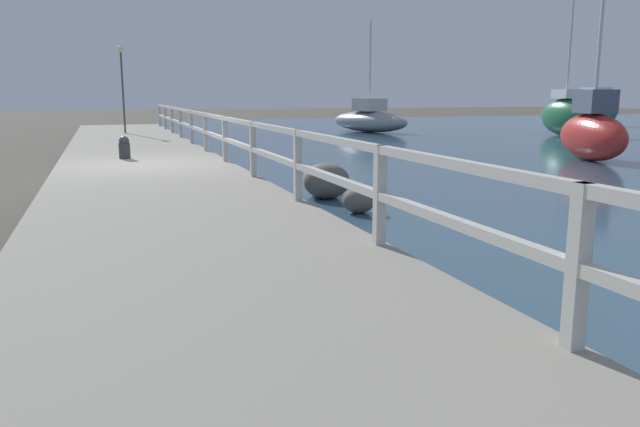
{
  "coord_description": "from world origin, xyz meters",
  "views": [
    {
      "loc": [
        -0.81,
        -13.54,
        1.76
      ],
      "look_at": [
        2.65,
        -3.54,
        -0.27
      ],
      "focal_mm": 35.0,
      "sensor_mm": 36.0,
      "label": 1
    }
  ],
  "objects_px": {
    "sailboat_red": "(593,132)",
    "mooring_bollard": "(124,148)",
    "sailboat_teal": "(594,110)",
    "sailboat_gray": "(369,120)",
    "dock_lamp": "(122,72)",
    "sailboat_green": "(565,115)"
  },
  "relations": [
    {
      "from": "sailboat_teal",
      "to": "sailboat_red",
      "type": "relative_size",
      "value": 0.83
    },
    {
      "from": "mooring_bollard",
      "to": "sailboat_red",
      "type": "height_order",
      "value": "sailboat_red"
    },
    {
      "from": "dock_lamp",
      "to": "sailboat_teal",
      "type": "height_order",
      "value": "sailboat_teal"
    },
    {
      "from": "dock_lamp",
      "to": "sailboat_green",
      "type": "distance_m",
      "value": 18.2
    },
    {
      "from": "sailboat_red",
      "to": "sailboat_gray",
      "type": "bearing_deg",
      "value": 107.65
    },
    {
      "from": "mooring_bollard",
      "to": "sailboat_teal",
      "type": "height_order",
      "value": "sailboat_teal"
    },
    {
      "from": "sailboat_teal",
      "to": "sailboat_green",
      "type": "bearing_deg",
      "value": -134.88
    },
    {
      "from": "sailboat_green",
      "to": "sailboat_gray",
      "type": "bearing_deg",
      "value": 149.58
    },
    {
      "from": "sailboat_gray",
      "to": "dock_lamp",
      "type": "bearing_deg",
      "value": 175.88
    },
    {
      "from": "sailboat_red",
      "to": "mooring_bollard",
      "type": "bearing_deg",
      "value": -171.5
    },
    {
      "from": "mooring_bollard",
      "to": "dock_lamp",
      "type": "relative_size",
      "value": 0.16
    },
    {
      "from": "dock_lamp",
      "to": "sailboat_gray",
      "type": "height_order",
      "value": "sailboat_gray"
    },
    {
      "from": "dock_lamp",
      "to": "sailboat_red",
      "type": "relative_size",
      "value": 0.47
    },
    {
      "from": "sailboat_green",
      "to": "sailboat_red",
      "type": "distance_m",
      "value": 10.73
    },
    {
      "from": "mooring_bollard",
      "to": "sailboat_teal",
      "type": "relative_size",
      "value": 0.09
    },
    {
      "from": "sailboat_red",
      "to": "sailboat_teal",
      "type": "bearing_deg",
      "value": 62.69
    },
    {
      "from": "dock_lamp",
      "to": "sailboat_green",
      "type": "bearing_deg",
      "value": -8.27
    },
    {
      "from": "mooring_bollard",
      "to": "sailboat_gray",
      "type": "height_order",
      "value": "sailboat_gray"
    },
    {
      "from": "sailboat_teal",
      "to": "sailboat_gray",
      "type": "height_order",
      "value": "sailboat_teal"
    },
    {
      "from": "sailboat_red",
      "to": "sailboat_gray",
      "type": "relative_size",
      "value": 1.3
    },
    {
      "from": "mooring_bollard",
      "to": "sailboat_red",
      "type": "relative_size",
      "value": 0.08
    },
    {
      "from": "dock_lamp",
      "to": "sailboat_teal",
      "type": "relative_size",
      "value": 0.57
    }
  ]
}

